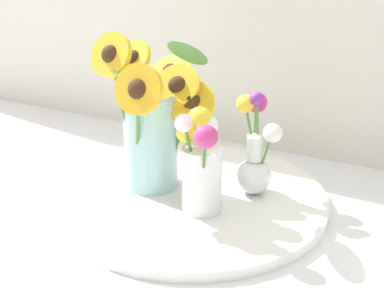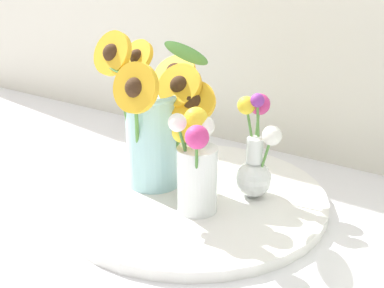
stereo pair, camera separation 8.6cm
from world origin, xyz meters
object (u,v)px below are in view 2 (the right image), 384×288
object	(u,v)px
serving_tray	(192,195)
vase_bulb_right	(255,156)
mason_jar_sunflowers	(155,123)
vase_small_center	(196,165)

from	to	relation	value
serving_tray	vase_bulb_right	world-z (taller)	vase_bulb_right
mason_jar_sunflowers	vase_bulb_right	distance (m)	0.20
mason_jar_sunflowers	vase_bulb_right	bearing A→B (deg)	22.58
serving_tray	mason_jar_sunflowers	distance (m)	0.16
vase_small_center	vase_bulb_right	distance (m)	0.13
serving_tray	vase_small_center	bearing A→B (deg)	-49.51
vase_bulb_right	mason_jar_sunflowers	bearing A→B (deg)	-157.42
serving_tray	mason_jar_sunflowers	xyz separation A→B (m)	(-0.08, -0.02, 0.14)
serving_tray	vase_small_center	world-z (taller)	vase_small_center
serving_tray	mason_jar_sunflowers	size ratio (longest dim) A/B	1.69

